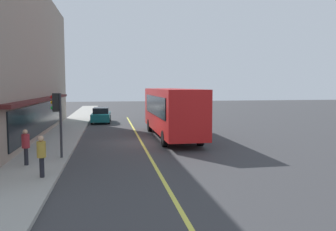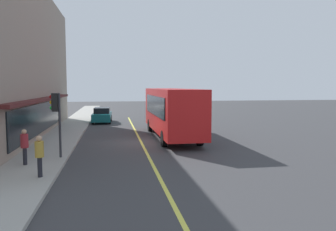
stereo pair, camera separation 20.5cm
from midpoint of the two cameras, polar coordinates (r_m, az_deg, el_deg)
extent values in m
plane|color=#38383A|center=(22.04, -4.30, -4.63)|extent=(120.00, 120.00, 0.00)
cube|color=#9E9B93|center=(22.22, -18.45, -4.61)|extent=(80.00, 2.69, 0.15)
cube|color=#D8D14C|center=(22.04, -4.30, -4.62)|extent=(36.00, 0.16, 0.01)
cube|color=#4C1919|center=(25.15, -20.00, 2.69)|extent=(19.06, 0.70, 0.20)
cube|color=black|center=(25.27, -20.40, -0.27)|extent=(16.34, 0.08, 2.00)
cube|color=red|center=(23.90, 0.85, 0.96)|extent=(11.03, 2.61, 3.00)
cube|color=black|center=(29.24, -1.17, 2.41)|extent=(0.14, 2.10, 1.80)
cube|color=black|center=(23.38, -2.07, 1.75)|extent=(8.80, 0.15, 1.32)
cube|color=black|center=(23.86, 3.99, 1.81)|extent=(8.80, 0.15, 1.32)
cube|color=#0CF259|center=(29.29, -1.19, 4.16)|extent=(0.10, 1.90, 0.36)
cube|color=#2D2D33|center=(29.46, -1.19, -0.71)|extent=(0.18, 2.40, 0.40)
cylinder|color=black|center=(27.33, -2.88, -1.69)|extent=(1.00, 0.31, 1.00)
cylinder|color=black|center=(27.70, 1.77, -1.59)|extent=(1.00, 0.31, 1.00)
cylinder|color=black|center=(20.43, -0.40, -3.97)|extent=(1.00, 0.31, 1.00)
cylinder|color=black|center=(20.92, 5.73, -3.78)|extent=(1.00, 0.31, 1.00)
cylinder|color=#2D2D33|center=(17.39, -17.65, -1.63)|extent=(0.12, 0.12, 3.20)
cube|color=black|center=(17.33, -18.40, 2.14)|extent=(0.30, 0.30, 0.90)
sphere|color=red|center=(17.34, -18.98, 3.02)|extent=(0.18, 0.18, 0.18)
sphere|color=orange|center=(17.35, -18.96, 2.13)|extent=(0.18, 0.18, 0.18)
sphere|color=green|center=(17.37, -18.93, 1.24)|extent=(0.18, 0.18, 0.18)
cube|color=#14666B|center=(34.60, -11.01, -0.20)|extent=(4.36, 1.94, 0.75)
cube|color=black|center=(34.70, -11.02, 0.89)|extent=(2.45, 1.59, 0.55)
cylinder|color=black|center=(33.18, -9.73, -0.88)|extent=(0.65, 0.24, 0.64)
cylinder|color=black|center=(33.28, -12.56, -0.91)|extent=(0.65, 0.24, 0.64)
cylinder|color=black|center=(36.00, -9.57, -0.42)|extent=(0.65, 0.24, 0.64)
cylinder|color=black|center=(36.09, -12.17, -0.45)|extent=(0.65, 0.24, 0.64)
cylinder|color=black|center=(14.08, -20.62, -8.23)|extent=(0.18, 0.18, 0.79)
cylinder|color=#B28C33|center=(13.93, -20.71, -5.40)|extent=(0.34, 0.34, 0.62)
sphere|color=tan|center=(13.87, -20.76, -3.68)|extent=(0.22, 0.22, 0.22)
cylinder|color=black|center=(16.46, -22.87, -6.42)|extent=(0.18, 0.18, 0.78)
cylinder|color=maroon|center=(16.34, -22.96, -4.01)|extent=(0.34, 0.34, 0.62)
sphere|color=tan|center=(16.28, -23.01, -2.55)|extent=(0.22, 0.22, 0.22)
camera|label=1|loc=(0.10, -89.75, 0.02)|focal=35.74mm
camera|label=2|loc=(0.10, 90.25, -0.02)|focal=35.74mm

